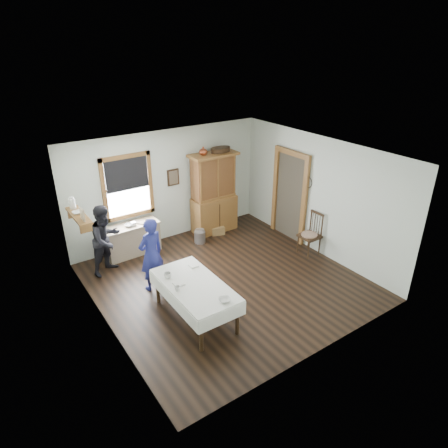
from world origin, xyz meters
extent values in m
cube|color=black|center=(0.00, 0.00, 0.01)|extent=(5.00, 5.00, 0.01)
cube|color=silver|center=(0.00, 0.00, 2.70)|extent=(5.00, 5.00, 0.01)
cube|color=silver|center=(0.00, 2.50, 1.35)|extent=(5.00, 0.01, 2.70)
cube|color=silver|center=(0.00, -2.50, 1.35)|extent=(5.00, 0.01, 2.70)
cube|color=silver|center=(-2.50, 0.00, 1.35)|extent=(0.01, 5.00, 2.70)
cube|color=silver|center=(2.50, 0.00, 1.35)|extent=(0.01, 5.00, 2.70)
cube|color=white|center=(-1.00, 2.48, 1.55)|extent=(1.00, 0.02, 1.30)
cube|color=#9C6530|center=(-1.00, 2.46, 2.25)|extent=(1.18, 0.06, 0.09)
cube|color=#9C6530|center=(-1.00, 2.46, 0.85)|extent=(1.18, 0.06, 0.09)
cube|color=#9C6530|center=(-1.54, 2.46, 1.55)|extent=(0.09, 0.06, 1.48)
cube|color=#9C6530|center=(-0.46, 2.46, 1.55)|extent=(0.09, 0.06, 1.48)
cube|color=black|center=(-1.00, 2.44, 1.84)|extent=(0.98, 0.03, 0.71)
cube|color=#423B2F|center=(2.47, 0.85, 1.05)|extent=(0.03, 0.90, 2.10)
cube|color=#9C6530|center=(2.44, 0.34, 1.05)|extent=(0.08, 0.12, 2.10)
cube|color=#9C6530|center=(2.44, 1.36, 1.05)|extent=(0.08, 0.12, 2.10)
cube|color=#9C6530|center=(2.44, 0.85, 2.16)|extent=(0.08, 1.14, 0.12)
cube|color=#9C6530|center=(-2.37, 1.50, 1.55)|extent=(0.24, 1.00, 0.04)
cube|color=#9C6530|center=(-2.37, 1.10, 1.45)|extent=(0.22, 0.03, 0.18)
cube|color=#9C6530|center=(-2.37, 1.90, 1.45)|extent=(0.22, 0.03, 0.18)
cube|color=tan|center=(-2.37, 1.20, 1.68)|extent=(0.03, 0.22, 0.24)
cylinder|color=silver|center=(-2.37, 1.85, 1.68)|extent=(0.12, 0.12, 0.22)
cube|color=#362413|center=(0.15, 2.46, 1.55)|extent=(0.30, 0.04, 0.40)
torus|color=black|center=(2.45, 0.30, 1.72)|extent=(0.01, 0.27, 0.27)
cube|color=tan|center=(-1.13, 2.20, 0.37)|extent=(1.30, 0.53, 0.73)
cube|color=#9C6530|center=(1.11, 2.17, 1.03)|extent=(1.21, 0.58, 2.05)
cube|color=white|center=(-1.12, -0.63, 0.36)|extent=(0.95, 1.79, 0.72)
cube|color=#362413|center=(2.23, -0.12, 0.51)|extent=(0.48, 0.48, 1.02)
cube|color=#9B9DA3|center=(0.45, 1.80, 0.15)|extent=(0.34, 0.34, 0.29)
cube|color=olive|center=(1.06, 1.93, 0.10)|extent=(0.39, 0.33, 0.20)
imported|color=navy|center=(-1.33, 0.67, 0.71)|extent=(0.58, 0.45, 1.41)
imported|color=black|center=(-1.84, 1.78, 0.71)|extent=(0.85, 0.77, 1.41)
imported|color=silver|center=(-1.42, -0.20, 0.77)|extent=(0.17, 0.17, 0.10)
imported|color=silver|center=(-1.47, -0.65, 0.76)|extent=(0.12, 0.12, 0.09)
imported|color=silver|center=(-0.97, -1.33, 0.74)|extent=(0.28, 0.28, 0.05)
imported|color=brown|center=(-0.97, 2.13, 0.75)|extent=(0.26, 0.27, 0.02)
imported|color=silver|center=(-1.19, 2.16, 0.76)|extent=(0.24, 0.24, 0.06)
imported|color=silver|center=(-2.37, 1.55, 1.60)|extent=(0.22, 0.22, 0.05)
camera|label=1|loc=(-3.98, -5.71, 4.64)|focal=32.00mm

